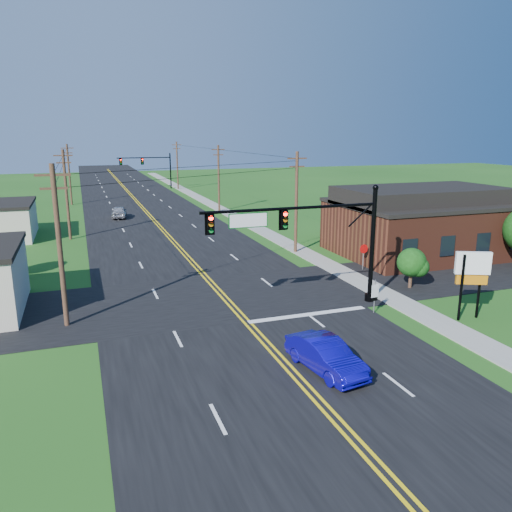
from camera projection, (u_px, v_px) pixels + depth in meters
name	position (u px, v px, depth m)	size (l,w,h in m)	color
ground	(294.00, 379.00, 21.94)	(260.00, 260.00, 0.00)	#1E4F16
road_main	(146.00, 213.00, 67.71)	(16.00, 220.00, 0.04)	black
road_cross	(221.00, 297.00, 32.92)	(70.00, 10.00, 0.04)	black
sidewalk	(242.00, 220.00, 61.95)	(2.00, 160.00, 0.08)	gray
signal_mast_main	(308.00, 233.00, 29.53)	(11.30, 0.60, 7.48)	black
signal_mast_far	(148.00, 165.00, 95.53)	(10.98, 0.60, 7.48)	black
brick_building	(419.00, 228.00, 44.33)	(14.20, 11.20, 4.70)	#562618
utility_pole_left_a	(59.00, 244.00, 26.90)	(1.80, 0.28, 9.00)	#3D291B
utility_pole_left_b	(66.00, 193.00, 49.78)	(1.80, 0.28, 9.00)	#3D291B
utility_pole_left_c	(69.00, 173.00, 74.50)	(1.80, 0.28, 9.00)	#3D291B
utility_pole_right_a	(296.00, 201.00, 44.13)	(1.80, 0.28, 9.00)	#3D291B
utility_pole_right_b	(219.00, 177.00, 67.93)	(1.80, 0.28, 9.00)	#3D291B
utility_pole_right_c	(177.00, 164.00, 95.39)	(1.80, 0.28, 9.00)	#3D291B
tree_right_back	(336.00, 214.00, 50.30)	(3.00, 3.00, 4.10)	#3D291B
shrub_corner	(412.00, 262.00, 34.40)	(2.00, 2.00, 2.86)	#3D291B
tree_left	(2.00, 249.00, 37.04)	(2.40, 2.40, 3.37)	#3D291B
blue_car	(326.00, 356.00, 22.46)	(1.58, 4.53, 1.49)	#0C079A
distant_car	(119.00, 212.00, 63.45)	(1.79, 4.45, 1.51)	#A6A6AB
route_sign	(375.00, 294.00, 29.68)	(0.52, 0.11, 2.08)	slate
stop_sign	(364.00, 251.00, 39.09)	(0.74, 0.09, 2.09)	slate
pylon_sign	(472.00, 270.00, 28.38)	(1.89, 1.04, 4.01)	black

